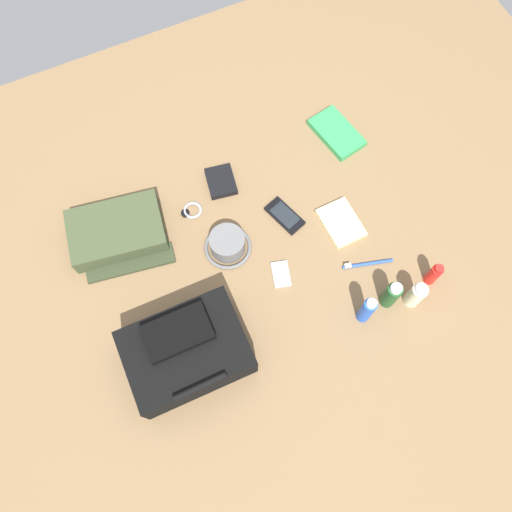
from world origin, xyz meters
TOP-DOWN VIEW (x-y plane):
  - ground_plane at (0.00, 0.00)m, footprint 2.64×2.02m
  - backpack at (0.31, 0.19)m, footprint 0.34×0.25m
  - toiletry_pouch at (0.36, -0.26)m, footprint 0.32×0.28m
  - bucket_hat at (0.06, -0.08)m, footprint 0.15×0.15m
  - sunscreen_spray at (-0.46, 0.29)m, footprint 0.03×0.03m
  - lotion_bottle at (-0.38, 0.32)m, footprint 0.05×0.05m
  - shampoo_bottle at (-0.31, 0.29)m, footprint 0.05×0.05m
  - deodorant_spray at (-0.22, 0.30)m, footprint 0.04×0.04m
  - paperback_novel at (-0.45, -0.31)m, footprint 0.15×0.21m
  - cell_phone at (-0.15, -0.10)m, footprint 0.10×0.14m
  - media_player at (-0.05, 0.08)m, footprint 0.07×0.10m
  - wristwatch at (0.12, -0.25)m, footprint 0.07×0.06m
  - toothbrush at (-0.30, 0.16)m, footprint 0.16×0.05m
  - wallet at (-0.01, -0.30)m, footprint 0.11×0.12m
  - notepad at (-0.30, -0.00)m, footprint 0.11×0.15m

SIDE VIEW (x-z plane):
  - ground_plane at x=0.00m, z-range -0.02..0.00m
  - media_player at x=-0.05m, z-range 0.00..0.01m
  - wristwatch at x=0.12m, z-range 0.00..0.01m
  - cell_phone at x=-0.15m, z-range 0.00..0.01m
  - toothbrush at x=-0.30m, z-range 0.00..0.02m
  - notepad at x=-0.30m, z-range 0.00..0.02m
  - paperback_novel at x=-0.45m, z-range 0.00..0.02m
  - wallet at x=-0.01m, z-range 0.00..0.02m
  - bucket_hat at x=0.06m, z-range 0.00..0.07m
  - toiletry_pouch at x=0.36m, z-range 0.00..0.07m
  - sunscreen_spray at x=-0.46m, z-range 0.00..0.11m
  - lotion_bottle at x=-0.38m, z-range 0.00..0.12m
  - shampoo_bottle at x=-0.31m, z-range 0.00..0.13m
  - backpack at x=0.31m, z-range -0.01..0.15m
  - deodorant_spray at x=-0.22m, z-range 0.00..0.15m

